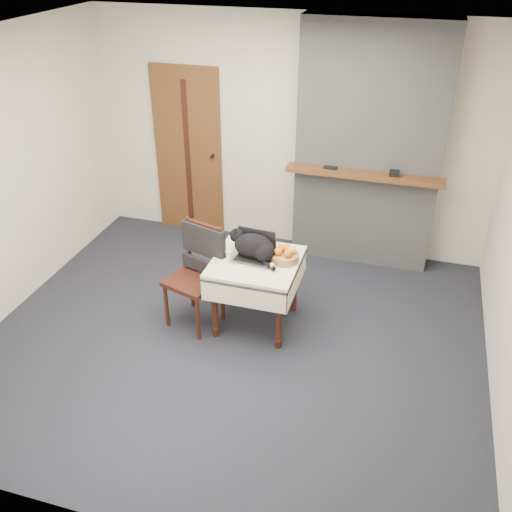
# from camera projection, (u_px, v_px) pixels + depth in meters

# --- Properties ---
(ground) EXTENTS (4.50, 4.50, 0.00)m
(ground) POSITION_uv_depth(u_px,v_px,m) (233.00, 339.00, 5.30)
(ground) COLOR black
(ground) RESTS_ON ground
(room_shell) EXTENTS (4.52, 4.01, 2.61)m
(room_shell) POSITION_uv_depth(u_px,v_px,m) (247.00, 140.00, 4.79)
(room_shell) COLOR beige
(room_shell) RESTS_ON ground
(door) EXTENTS (0.82, 0.10, 2.00)m
(door) POSITION_uv_depth(u_px,v_px,m) (188.00, 152.00, 6.72)
(door) COLOR brown
(door) RESTS_ON ground
(chimney) EXTENTS (1.62, 0.48, 2.60)m
(chimney) POSITION_uv_depth(u_px,v_px,m) (369.00, 149.00, 5.95)
(chimney) COLOR gray
(chimney) RESTS_ON ground
(side_table) EXTENTS (0.78, 0.78, 0.70)m
(side_table) POSITION_uv_depth(u_px,v_px,m) (256.00, 271.00, 5.22)
(side_table) COLOR #33140E
(side_table) RESTS_ON ground
(laptop) EXTENTS (0.38, 0.33, 0.27)m
(laptop) POSITION_uv_depth(u_px,v_px,m) (254.00, 251.00, 5.17)
(laptop) COLOR #B7B7BC
(laptop) RESTS_ON side_table
(cat) EXTENTS (0.51, 0.36, 0.27)m
(cat) POSITION_uv_depth(u_px,v_px,m) (255.00, 247.00, 5.14)
(cat) COLOR black
(cat) RESTS_ON side_table
(cream_jar) EXTENTS (0.06, 0.06, 0.07)m
(cream_jar) POSITION_uv_depth(u_px,v_px,m) (229.00, 254.00, 5.18)
(cream_jar) COLOR silver
(cream_jar) RESTS_ON side_table
(pill_bottle) EXTENTS (0.03, 0.03, 0.07)m
(pill_bottle) POSITION_uv_depth(u_px,v_px,m) (272.00, 267.00, 4.99)
(pill_bottle) COLOR #A75E14
(pill_bottle) RESTS_ON side_table
(fruit_basket) EXTENTS (0.25, 0.25, 0.14)m
(fruit_basket) POSITION_uv_depth(u_px,v_px,m) (285.00, 255.00, 5.13)
(fruit_basket) COLOR #AF7B46
(fruit_basket) RESTS_ON side_table
(desk_clutter) EXTENTS (0.13, 0.11, 0.01)m
(desk_clutter) POSITION_uv_depth(u_px,v_px,m) (276.00, 259.00, 5.17)
(desk_clutter) COLOR black
(desk_clutter) RESTS_ON side_table
(chair) EXTENTS (0.56, 0.55, 1.00)m
(chair) POSITION_uv_depth(u_px,v_px,m) (199.00, 261.00, 5.27)
(chair) COLOR #33140E
(chair) RESTS_ON ground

